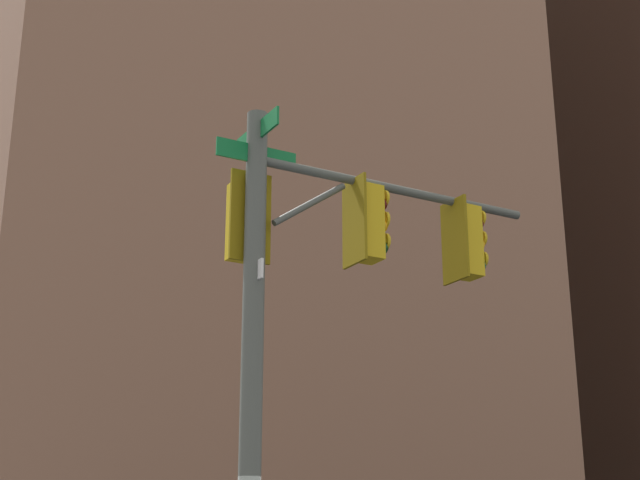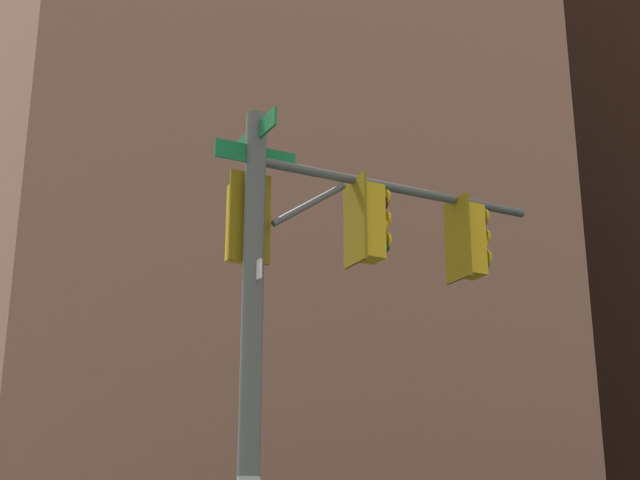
{
  "view_description": "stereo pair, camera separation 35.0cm",
  "coord_description": "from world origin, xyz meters",
  "views": [
    {
      "loc": [
        9.77,
        -4.71,
        1.61
      ],
      "look_at": [
        -0.39,
        0.79,
        5.42
      ],
      "focal_mm": 54.73,
      "sensor_mm": 36.0,
      "label": 1
    },
    {
      "loc": [
        9.93,
        -4.4,
        1.61
      ],
      "look_at": [
        -0.39,
        0.79,
        5.42
      ],
      "focal_mm": 54.73,
      "sensor_mm": 36.0,
      "label": 2
    }
  ],
  "objects": [
    {
      "name": "signal_pole_assembly",
      "position": [
        -0.45,
        0.78,
        4.78
      ],
      "size": [
        1.21,
        4.7,
        6.94
      ],
      "rotation": [
        0.0,
        0.0,
        1.59
      ],
      "color": "#4C514C",
      "rests_on": "ground_plane"
    },
    {
      "name": "building_brick_farside",
      "position": [
        -51.75,
        12.64,
        21.89
      ],
      "size": [
        18.46,
        19.64,
        43.78
      ],
      "primitive_type": "cube",
      "color": "#4C3328",
      "rests_on": "ground_plane"
    },
    {
      "name": "building_glass_tower",
      "position": [
        -49.26,
        16.67,
        32.59
      ],
      "size": [
        22.22,
        24.18,
        65.18
      ],
      "primitive_type": "cube",
      "color": "#9EC6C1",
      "rests_on": "ground_plane"
    }
  ]
}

